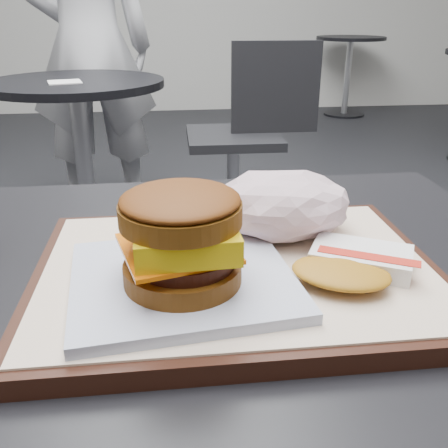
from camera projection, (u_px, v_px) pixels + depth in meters
customer_table at (178, 423)px, 0.56m from camera, size 0.80×0.60×0.77m
serving_tray at (237, 274)px, 0.48m from camera, size 0.38×0.28×0.02m
breakfast_sandwich at (182, 248)px, 0.42m from camera, size 0.21×0.19×0.09m
hash_brown at (352, 264)px, 0.45m from camera, size 0.13×0.12×0.02m
crumpled_wrapper at (282, 205)px, 0.53m from camera, size 0.15×0.12×0.07m
neighbor_table at (80, 130)px, 2.04m from camera, size 0.70×0.70×0.75m
napkin at (65, 82)px, 1.89m from camera, size 0.15×0.15×0.00m
neighbor_chair at (248, 126)px, 2.29m from camera, size 0.60×0.43×0.88m
patron at (89, 46)px, 2.39m from camera, size 0.65×0.46×1.68m
bg_table_far at (349, 57)px, 4.86m from camera, size 0.66×0.66×0.75m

